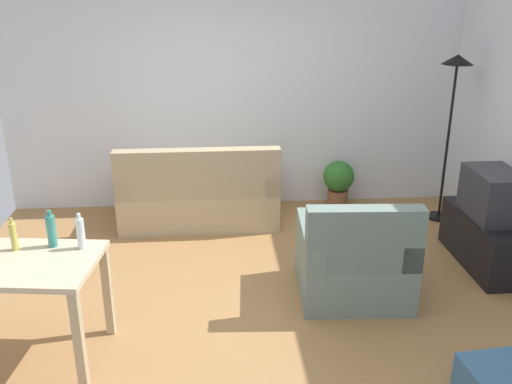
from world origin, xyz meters
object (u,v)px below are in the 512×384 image
at_px(tv, 494,194).
at_px(torchiere_lamp, 454,93).
at_px(armchair, 355,262).
at_px(bottle_tall, 51,231).
at_px(bottle_clear, 81,233).
at_px(tv_stand, 486,240).
at_px(bottle_squat, 14,236).
at_px(couch, 199,196).
at_px(potted_plant, 338,181).
at_px(desk, 8,275).

bearing_deg(tv, torchiere_lamp, 0.19).
height_order(tv, armchair, same).
bearing_deg(armchair, bottle_tall, 13.79).
xyz_separation_m(tv, bottle_clear, (-3.46, -0.94, 0.18)).
bearing_deg(bottle_clear, tv_stand, 15.29).
relative_size(bottle_squat, bottle_clear, 0.92).
relative_size(armchair, bottle_clear, 3.63).
bearing_deg(couch, bottle_clear, 70.16).
bearing_deg(bottle_tall, potted_plant, 42.81).
bearing_deg(bottle_tall, desk, -143.06).
bearing_deg(tv_stand, armchair, 109.20).
bearing_deg(potted_plant, tv, -54.24).
distance_m(couch, bottle_squat, 2.51).
relative_size(torchiere_lamp, bottle_tall, 6.67).
height_order(tv, bottle_squat, bottle_squat).
height_order(couch, bottle_squat, bottle_squat).
bearing_deg(bottle_tall, tv_stand, 13.77).
bearing_deg(tv, bottle_squat, 103.43).
height_order(potted_plant, bottle_clear, bottle_clear).
bearing_deg(potted_plant, bottle_tall, -137.19).
bearing_deg(desk, tv_stand, 22.89).
xyz_separation_m(couch, desk, (-1.24, -2.28, 0.34)).
distance_m(couch, tv, 2.96).
bearing_deg(armchair, bottle_squat, 13.61).
bearing_deg(armchair, torchiere_lamp, -127.59).
bearing_deg(tv_stand, torchiere_lamp, 0.00).
distance_m(tv_stand, tv, 0.46).
relative_size(couch, tv_stand, 1.54).
xyz_separation_m(couch, tv, (2.69, -1.19, 0.39)).
bearing_deg(potted_plant, torchiere_lamp, -20.37).
relative_size(tv_stand, bottle_squat, 4.59).
bearing_deg(tv_stand, bottle_squat, 103.45).
height_order(tv_stand, potted_plant, potted_plant).
relative_size(desk, armchair, 1.35).
bearing_deg(potted_plant, tv_stand, -54.33).
bearing_deg(desk, bottle_clear, 25.01).
relative_size(tv, armchair, 0.63).
xyz_separation_m(torchiere_lamp, desk, (-3.93, -2.19, -0.76)).
distance_m(tv_stand, torchiere_lamp, 1.61).
bearing_deg(torchiere_lamp, potted_plant, 159.63).
bearing_deg(torchiere_lamp, armchair, -130.99).
bearing_deg(couch, tv, 156.19).
bearing_deg(bottle_squat, torchiere_lamp, 27.48).
distance_m(armchair, bottle_squat, 2.64).
xyz_separation_m(armchair, bottle_tall, (-2.29, -0.42, 0.56)).
relative_size(armchair, bottle_squat, 3.96).
bearing_deg(bottle_clear, couch, 70.16).
height_order(armchair, bottle_clear, bottle_clear).
distance_m(tv_stand, bottle_tall, 3.83).
relative_size(torchiere_lamp, bottle_squat, 7.56).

